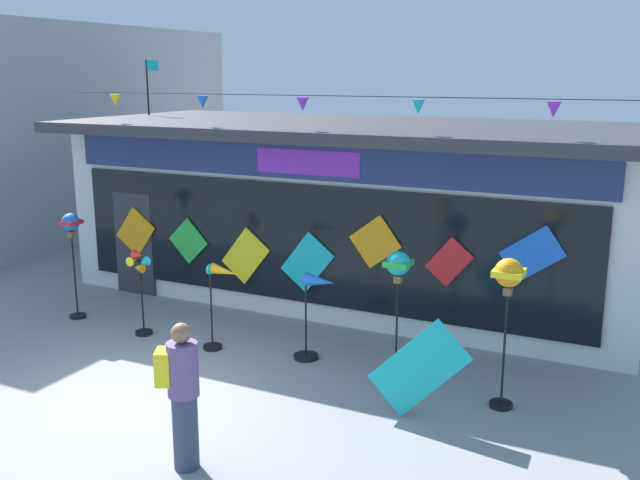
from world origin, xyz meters
name	(u,v)px	position (x,y,z in m)	size (l,w,h in m)	color
ground_plane	(124,402)	(0.00, 0.00, 0.00)	(80.00, 80.00, 0.00)	gray
kite_shop_building	(357,207)	(0.75, 6.00, 1.69)	(11.02, 4.91, 4.53)	silver
wind_spinner_far_left	(71,235)	(-3.03, 2.27, 1.51)	(0.31, 0.31, 1.89)	black
wind_spinner_left	(140,279)	(-1.43, 2.10, 0.97)	(0.38, 0.28, 1.45)	black
wind_spinner_center_left	(220,292)	(0.15, 2.10, 0.97)	(0.70, 0.30, 1.39)	black
wind_spinner_center_right	(315,304)	(1.63, 2.40, 0.89)	(0.66, 0.38, 1.36)	black
wind_spinner_right	(398,275)	(2.94, 2.37, 1.51)	(0.35, 0.35, 1.85)	black
wind_spinner_far_right	(508,286)	(4.51, 2.08, 1.65)	(0.37, 0.37, 2.00)	black
person_near_camera	(182,393)	(1.71, -0.96, 0.89)	(0.48, 0.41, 1.68)	#333D56
display_kite_on_ground	(419,368)	(3.62, 1.37, 0.64)	(0.65, 0.03, 1.19)	#19B7BC
neighbour_building	(23,128)	(-10.44, 7.98, 2.73)	(7.10, 9.70, 5.46)	#99999E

